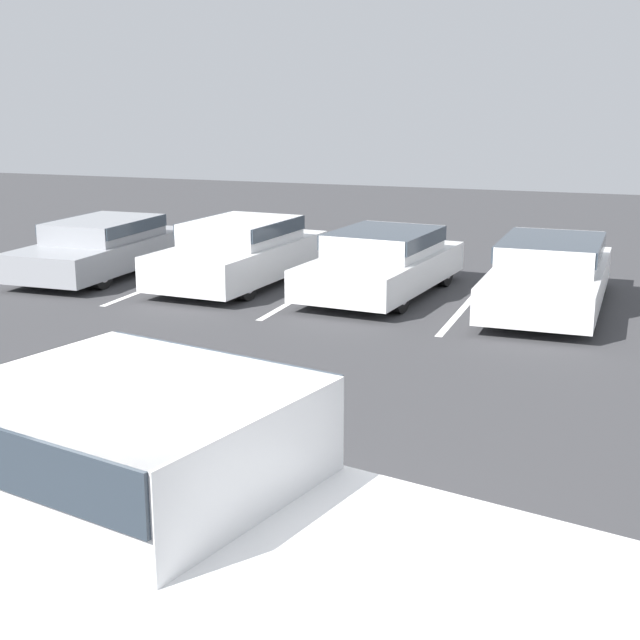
# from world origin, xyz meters

# --- Properties ---
(ground_plane) EXTENTS (60.00, 60.00, 0.00)m
(ground_plane) POSITION_xyz_m (0.00, 0.00, 0.00)
(ground_plane) COLOR #38383A
(stall_stripe_a) EXTENTS (0.12, 5.38, 0.01)m
(stall_stripe_a) POSITION_xyz_m (-8.77, 10.54, 0.00)
(stall_stripe_a) COLOR white
(stall_stripe_a) RESTS_ON ground_plane
(stall_stripe_b) EXTENTS (0.12, 5.38, 0.01)m
(stall_stripe_b) POSITION_xyz_m (-5.78, 10.54, 0.00)
(stall_stripe_b) COLOR white
(stall_stripe_b) RESTS_ON ground_plane
(stall_stripe_c) EXTENTS (0.12, 5.38, 0.01)m
(stall_stripe_c) POSITION_xyz_m (-2.80, 10.54, 0.00)
(stall_stripe_c) COLOR white
(stall_stripe_c) RESTS_ON ground_plane
(stall_stripe_d) EXTENTS (0.12, 5.38, 0.01)m
(stall_stripe_d) POSITION_xyz_m (0.18, 10.54, 0.00)
(stall_stripe_d) COLOR white
(stall_stripe_d) RESTS_ON ground_plane
(pickup_truck) EXTENTS (6.19, 3.26, 1.79)m
(pickup_truck) POSITION_xyz_m (0.25, -0.53, 0.89)
(pickup_truck) COLOR white
(pickup_truck) RESTS_ON ground_plane
(parked_sedan_a) EXTENTS (1.78, 4.48, 1.12)m
(parked_sedan_a) POSITION_xyz_m (-7.38, 10.40, 0.60)
(parked_sedan_a) COLOR gray
(parked_sedan_a) RESTS_ON ground_plane
(parked_sedan_b) EXTENTS (2.16, 4.42, 1.24)m
(parked_sedan_b) POSITION_xyz_m (-4.33, 10.47, 0.66)
(parked_sedan_b) COLOR silver
(parked_sedan_b) RESTS_ON ground_plane
(parked_sedan_c) EXTENTS (2.25, 4.38, 1.18)m
(parked_sedan_c) POSITION_xyz_m (-1.46, 10.47, 0.64)
(parked_sedan_c) COLOR silver
(parked_sedan_c) RESTS_ON ground_plane
(parked_sedan_d) EXTENTS (1.84, 4.76, 1.19)m
(parked_sedan_d) POSITION_xyz_m (1.55, 10.40, 0.64)
(parked_sedan_d) COLOR silver
(parked_sedan_d) RESTS_ON ground_plane
(wheel_stop_curb) EXTENTS (1.83, 0.20, 0.14)m
(wheel_stop_curb) POSITION_xyz_m (-6.20, 14.02, 0.07)
(wheel_stop_curb) COLOR #B7B2A8
(wheel_stop_curb) RESTS_ON ground_plane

